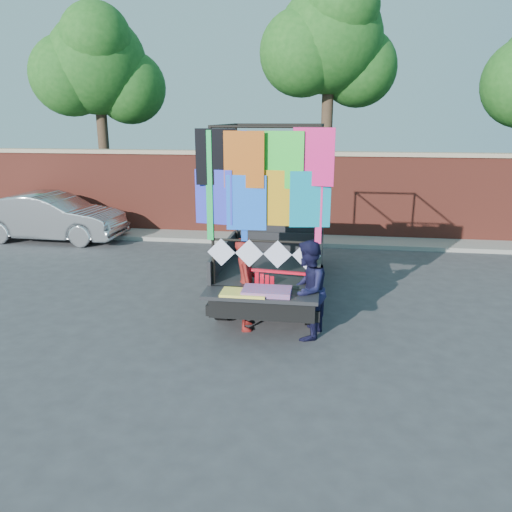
# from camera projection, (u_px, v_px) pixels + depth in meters

# --- Properties ---
(ground) EXTENTS (90.00, 90.00, 0.00)m
(ground) POSITION_uv_depth(u_px,v_px,m) (258.00, 325.00, 8.95)
(ground) COLOR #38383A
(ground) RESTS_ON ground
(brick_wall) EXTENTS (30.00, 0.45, 2.61)m
(brick_wall) POSITION_uv_depth(u_px,v_px,m) (291.00, 194.00, 15.26)
(brick_wall) COLOR maroon
(brick_wall) RESTS_ON ground
(curb) EXTENTS (30.00, 1.20, 0.12)m
(curb) POSITION_uv_depth(u_px,v_px,m) (288.00, 239.00, 14.93)
(curb) COLOR gray
(curb) RESTS_ON ground
(tree_left) EXTENTS (4.20, 3.30, 7.05)m
(tree_left) POSITION_uv_depth(u_px,v_px,m) (97.00, 69.00, 16.22)
(tree_left) COLOR #38281C
(tree_left) RESTS_ON ground
(tree_mid) EXTENTS (4.20, 3.30, 7.73)m
(tree_mid) POSITION_uv_depth(u_px,v_px,m) (330.00, 45.00, 15.01)
(tree_mid) COLOR #38281C
(tree_mid) RESTS_ON ground
(pickup_truck) EXTENTS (2.20, 5.52, 3.48)m
(pickup_truck) POSITION_uv_depth(u_px,v_px,m) (280.00, 246.00, 10.93)
(pickup_truck) COLOR black
(pickup_truck) RESTS_ON ground
(sedan) EXTENTS (4.35, 1.57, 1.43)m
(sedan) POSITION_uv_depth(u_px,v_px,m) (51.00, 217.00, 14.90)
(sedan) COLOR #A4A7AB
(sedan) RESTS_ON ground
(woman) EXTENTS (0.51, 0.66, 1.63)m
(woman) POSITION_uv_depth(u_px,v_px,m) (246.00, 284.00, 8.61)
(woman) COLOR maroon
(woman) RESTS_ON ground
(man) EXTENTS (0.80, 0.94, 1.69)m
(man) POSITION_uv_depth(u_px,v_px,m) (307.00, 290.00, 8.23)
(man) COLOR #151536
(man) RESTS_ON ground
(streamer_bundle) EXTENTS (1.04, 0.18, 0.71)m
(streamer_bundle) POSITION_uv_depth(u_px,v_px,m) (269.00, 283.00, 8.41)
(streamer_bundle) COLOR red
(streamer_bundle) RESTS_ON ground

